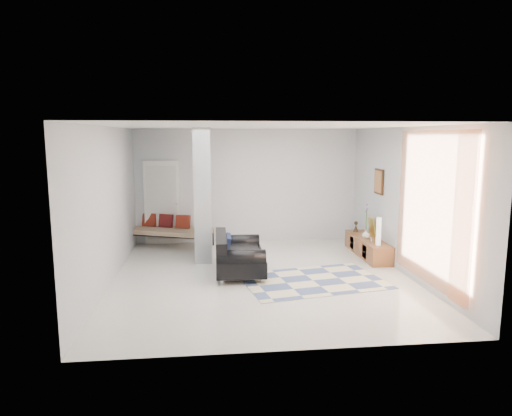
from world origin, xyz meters
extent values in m
plane|color=beige|center=(0.00, 0.00, 0.00)|extent=(6.00, 6.00, 0.00)
plane|color=white|center=(0.00, 0.00, 2.80)|extent=(6.00, 6.00, 0.00)
plane|color=silver|center=(0.00, 3.00, 1.40)|extent=(6.00, 0.00, 6.00)
plane|color=silver|center=(0.00, -3.00, 1.40)|extent=(6.00, 0.00, 6.00)
plane|color=silver|center=(-2.75, 0.00, 1.40)|extent=(0.00, 6.00, 6.00)
plane|color=silver|center=(2.75, 0.00, 1.40)|extent=(0.00, 6.00, 6.00)
cube|color=#9DA1A4|center=(-1.10, 1.60, 1.40)|extent=(0.35, 1.20, 2.80)
cube|color=white|center=(-2.10, 2.96, 1.02)|extent=(0.85, 0.06, 2.04)
plane|color=orange|center=(2.67, -1.15, 1.45)|extent=(0.00, 2.55, 2.55)
cube|color=#361E0E|center=(2.72, 1.30, 1.65)|extent=(0.04, 0.45, 0.55)
cube|color=brown|center=(2.52, 1.30, 0.20)|extent=(0.45, 1.89, 0.40)
cube|color=#361E0E|center=(2.30, 0.88, 0.20)|extent=(0.02, 0.25, 0.28)
cube|color=#361E0E|center=(2.30, 1.72, 0.20)|extent=(0.02, 0.25, 0.28)
cube|color=gold|center=(2.70, 1.56, 0.60)|extent=(0.09, 0.32, 0.40)
cube|color=silver|center=(2.42, 0.88, 0.46)|extent=(0.04, 0.10, 0.12)
cylinder|color=silver|center=(-0.77, -0.33, 0.05)|extent=(0.05, 0.05, 0.10)
cylinder|color=silver|center=(-0.74, 0.95, 0.05)|extent=(0.05, 0.05, 0.10)
cylinder|color=silver|center=(-0.06, -0.35, 0.05)|extent=(0.05, 0.05, 0.10)
cylinder|color=silver|center=(-0.03, 0.93, 0.05)|extent=(0.05, 0.05, 0.10)
cube|color=black|center=(-0.40, 0.30, 0.25)|extent=(0.94, 1.54, 0.30)
cube|color=black|center=(-0.75, 0.31, 0.58)|extent=(0.23, 1.52, 0.36)
cylinder|color=black|center=(-0.41, -0.34, 0.48)|extent=(0.87, 0.30, 0.28)
cylinder|color=black|center=(-0.38, 0.94, 0.48)|extent=(0.87, 0.30, 0.28)
cube|color=black|center=(-0.63, 0.31, 0.60)|extent=(0.15, 0.56, 0.31)
cylinder|color=black|center=(-2.93, 2.58, 0.20)|extent=(0.04, 0.04, 0.40)
cylinder|color=black|center=(-1.16, 1.89, 0.20)|extent=(0.04, 0.04, 0.40)
cylinder|color=black|center=(-2.64, 3.31, 0.20)|extent=(0.04, 0.04, 0.40)
cylinder|color=black|center=(-0.87, 2.62, 0.20)|extent=(0.04, 0.04, 0.40)
cube|color=#C8B292|center=(-1.90, 2.60, 0.38)|extent=(2.08, 1.45, 0.12)
cube|color=maroon|center=(-2.42, 2.96, 0.60)|extent=(0.38, 0.28, 0.33)
cube|color=#591616|center=(-2.00, 2.80, 0.60)|extent=(0.38, 0.28, 0.33)
cube|color=maroon|center=(-1.59, 2.64, 0.60)|extent=(0.38, 0.28, 0.33)
cube|color=beige|center=(0.90, -0.34, 0.01)|extent=(2.76, 2.09, 0.01)
cylinder|color=white|center=(2.50, 0.64, 0.69)|extent=(0.11, 0.11, 0.57)
imported|color=white|center=(2.47, 1.30, 0.49)|extent=(0.19, 0.19, 0.18)
camera|label=1|loc=(-1.02, -8.22, 2.63)|focal=32.00mm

